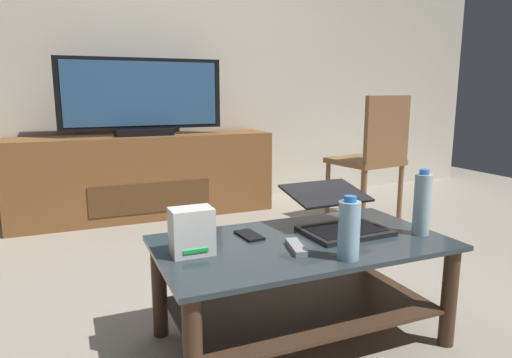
{
  "coord_description": "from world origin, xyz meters",
  "views": [
    {
      "loc": [
        -0.84,
        -1.7,
        0.97
      ],
      "look_at": [
        -0.01,
        0.25,
        0.56
      ],
      "focal_mm": 31.7,
      "sensor_mm": 36.0,
      "label": 1
    }
  ],
  "objects_px": {
    "television": "(142,99)",
    "router_box": "(192,231)",
    "laptop": "(337,215)",
    "water_bottle_far": "(349,230)",
    "media_cabinet": "(146,176)",
    "water_bottle_near": "(422,204)",
    "coffee_table": "(301,273)",
    "tv_remote": "(296,247)",
    "dining_chair": "(374,153)",
    "cell_phone": "(249,235)"
  },
  "relations": [
    {
      "from": "dining_chair",
      "to": "tv_remote",
      "type": "relative_size",
      "value": 5.91
    },
    {
      "from": "media_cabinet",
      "to": "coffee_table",
      "type": "bearing_deg",
      "value": -83.34
    },
    {
      "from": "dining_chair",
      "to": "water_bottle_far",
      "type": "bearing_deg",
      "value": -129.79
    },
    {
      "from": "coffee_table",
      "to": "water_bottle_far",
      "type": "bearing_deg",
      "value": -77.13
    },
    {
      "from": "water_bottle_near",
      "to": "water_bottle_far",
      "type": "xyz_separation_m",
      "value": [
        -0.42,
        -0.12,
        -0.02
      ]
    },
    {
      "from": "dining_chair",
      "to": "router_box",
      "type": "height_order",
      "value": "dining_chair"
    },
    {
      "from": "dining_chair",
      "to": "laptop",
      "type": "relative_size",
      "value": 2.37
    },
    {
      "from": "media_cabinet",
      "to": "laptop",
      "type": "distance_m",
      "value": 2.08
    },
    {
      "from": "television",
      "to": "tv_remote",
      "type": "bearing_deg",
      "value": -85.33
    },
    {
      "from": "laptop",
      "to": "water_bottle_far",
      "type": "xyz_separation_m",
      "value": [
        -0.15,
        -0.3,
        0.04
      ]
    },
    {
      "from": "router_box",
      "to": "cell_phone",
      "type": "relative_size",
      "value": 1.19
    },
    {
      "from": "coffee_table",
      "to": "water_bottle_far",
      "type": "relative_size",
      "value": 5.02
    },
    {
      "from": "dining_chair",
      "to": "cell_phone",
      "type": "distance_m",
      "value": 1.81
    },
    {
      "from": "water_bottle_near",
      "to": "tv_remote",
      "type": "xyz_separation_m",
      "value": [
        -0.54,
        0.03,
        -0.11
      ]
    },
    {
      "from": "router_box",
      "to": "water_bottle_far",
      "type": "relative_size",
      "value": 0.75
    },
    {
      "from": "media_cabinet",
      "to": "television",
      "type": "height_order",
      "value": "television"
    },
    {
      "from": "television",
      "to": "router_box",
      "type": "relative_size",
      "value": 7.34
    },
    {
      "from": "television",
      "to": "water_bottle_far",
      "type": "relative_size",
      "value": 5.53
    },
    {
      "from": "television",
      "to": "tv_remote",
      "type": "height_order",
      "value": "television"
    },
    {
      "from": "water_bottle_near",
      "to": "water_bottle_far",
      "type": "relative_size",
      "value": 1.19
    },
    {
      "from": "coffee_table",
      "to": "water_bottle_near",
      "type": "distance_m",
      "value": 0.55
    },
    {
      "from": "coffee_table",
      "to": "router_box",
      "type": "distance_m",
      "value": 0.48
    },
    {
      "from": "coffee_table",
      "to": "television",
      "type": "relative_size",
      "value": 0.91
    },
    {
      "from": "router_box",
      "to": "tv_remote",
      "type": "xyz_separation_m",
      "value": [
        0.36,
        -0.1,
        -0.07
      ]
    },
    {
      "from": "water_bottle_near",
      "to": "coffee_table",
      "type": "bearing_deg",
      "value": 166.76
    },
    {
      "from": "coffee_table",
      "to": "water_bottle_near",
      "type": "bearing_deg",
      "value": -13.24
    },
    {
      "from": "media_cabinet",
      "to": "router_box",
      "type": "relative_size",
      "value": 11.97
    },
    {
      "from": "cell_phone",
      "to": "tv_remote",
      "type": "xyz_separation_m",
      "value": [
        0.1,
        -0.21,
        0.01
      ]
    },
    {
      "from": "router_box",
      "to": "cell_phone",
      "type": "xyz_separation_m",
      "value": [
        0.26,
        0.1,
        -0.08
      ]
    },
    {
      "from": "router_box",
      "to": "cell_phone",
      "type": "height_order",
      "value": "router_box"
    },
    {
      "from": "router_box",
      "to": "tv_remote",
      "type": "relative_size",
      "value": 1.04
    },
    {
      "from": "laptop",
      "to": "router_box",
      "type": "xyz_separation_m",
      "value": [
        -0.63,
        -0.05,
        0.02
      ]
    },
    {
      "from": "water_bottle_far",
      "to": "cell_phone",
      "type": "relative_size",
      "value": 1.58
    },
    {
      "from": "media_cabinet",
      "to": "water_bottle_far",
      "type": "distance_m",
      "value": 2.35
    },
    {
      "from": "media_cabinet",
      "to": "dining_chair",
      "type": "height_order",
      "value": "dining_chair"
    },
    {
      "from": "coffee_table",
      "to": "dining_chair",
      "type": "bearing_deg",
      "value": 44.14
    },
    {
      "from": "laptop",
      "to": "coffee_table",
      "type": "bearing_deg",
      "value": -160.09
    },
    {
      "from": "water_bottle_near",
      "to": "water_bottle_far",
      "type": "height_order",
      "value": "water_bottle_near"
    },
    {
      "from": "cell_phone",
      "to": "coffee_table",
      "type": "bearing_deg",
      "value": -42.14
    },
    {
      "from": "coffee_table",
      "to": "media_cabinet",
      "type": "relative_size",
      "value": 0.56
    },
    {
      "from": "media_cabinet",
      "to": "tv_remote",
      "type": "xyz_separation_m",
      "value": [
        0.18,
        -2.18,
        0.1
      ]
    },
    {
      "from": "coffee_table",
      "to": "television",
      "type": "distance_m",
      "value": 2.19
    },
    {
      "from": "media_cabinet",
      "to": "water_bottle_far",
      "type": "xyz_separation_m",
      "value": [
        0.3,
        -2.33,
        0.19
      ]
    },
    {
      "from": "water_bottle_far",
      "to": "tv_remote",
      "type": "bearing_deg",
      "value": 129.28
    },
    {
      "from": "television",
      "to": "tv_remote",
      "type": "distance_m",
      "value": 2.22
    },
    {
      "from": "laptop",
      "to": "water_bottle_near",
      "type": "height_order",
      "value": "water_bottle_near"
    },
    {
      "from": "coffee_table",
      "to": "tv_remote",
      "type": "distance_m",
      "value": 0.18
    },
    {
      "from": "media_cabinet",
      "to": "router_box",
      "type": "height_order",
      "value": "media_cabinet"
    },
    {
      "from": "dining_chair",
      "to": "water_bottle_far",
      "type": "distance_m",
      "value": 1.9
    },
    {
      "from": "media_cabinet",
      "to": "cell_phone",
      "type": "xyz_separation_m",
      "value": [
        0.08,
        -1.97,
        0.1
      ]
    }
  ]
}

